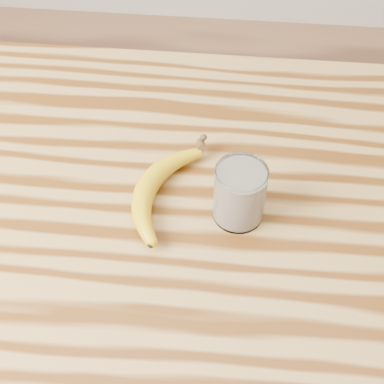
{
  "coord_description": "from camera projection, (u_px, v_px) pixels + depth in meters",
  "views": [
    {
      "loc": [
        0.07,
        -0.6,
        1.61
      ],
      "look_at": [
        0.01,
        -0.03,
        0.93
      ],
      "focal_mm": 50.0,
      "sensor_mm": 36.0,
      "label": 1
    }
  ],
  "objects": [
    {
      "name": "table",
      "position": [
        187.0,
        232.0,
        1.03
      ],
      "size": [
        1.2,
        0.8,
        0.9
      ],
      "color": "#A77E42",
      "rests_on": "ground"
    },
    {
      "name": "smoothie_glass",
      "position": [
        240.0,
        194.0,
        0.86
      ],
      "size": [
        0.08,
        0.08,
        0.11
      ],
      "color": "white",
      "rests_on": "table"
    },
    {
      "name": "banana",
      "position": [
        147.0,
        186.0,
        0.91
      ],
      "size": [
        0.19,
        0.33,
        0.04
      ],
      "primitive_type": null,
      "rotation": [
        0.0,
        0.0,
        -0.26
      ],
      "color": "#CC9E0D",
      "rests_on": "table"
    }
  ]
}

